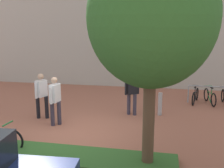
{
  "coord_description": "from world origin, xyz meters",
  "views": [
    {
      "loc": [
        2.67,
        -7.48,
        3.32
      ],
      "look_at": [
        0.74,
        2.29,
        1.22
      ],
      "focal_mm": 41.89,
      "sensor_mm": 36.0,
      "label": 1
    }
  ],
  "objects_px": {
    "person_shirt_white": "(42,93)",
    "person_suited_dark": "(132,90)",
    "bollard_steel": "(160,104)",
    "person_shirt_blue": "(55,98)",
    "tree_sidewalk": "(152,18)"
  },
  "relations": [
    {
      "from": "person_shirt_white",
      "to": "person_shirt_blue",
      "type": "distance_m",
      "value": 0.97
    },
    {
      "from": "tree_sidewalk",
      "to": "person_suited_dark",
      "type": "distance_m",
      "value": 4.76
    },
    {
      "from": "person_suited_dark",
      "to": "person_shirt_blue",
      "type": "xyz_separation_m",
      "value": [
        -2.48,
        -1.64,
        0.0
      ]
    },
    {
      "from": "tree_sidewalk",
      "to": "person_shirt_blue",
      "type": "distance_m",
      "value": 4.79
    },
    {
      "from": "tree_sidewalk",
      "to": "person_shirt_blue",
      "type": "relative_size",
      "value": 2.99
    },
    {
      "from": "bollard_steel",
      "to": "tree_sidewalk",
      "type": "bearing_deg",
      "value": -93.21
    },
    {
      "from": "person_shirt_white",
      "to": "person_suited_dark",
      "type": "height_order",
      "value": "same"
    },
    {
      "from": "bollard_steel",
      "to": "person_shirt_blue",
      "type": "bearing_deg",
      "value": -153.22
    },
    {
      "from": "person_shirt_blue",
      "to": "bollard_steel",
      "type": "bearing_deg",
      "value": 26.78
    },
    {
      "from": "person_shirt_blue",
      "to": "person_shirt_white",
      "type": "bearing_deg",
      "value": 143.89
    },
    {
      "from": "tree_sidewalk",
      "to": "bollard_steel",
      "type": "distance_m",
      "value": 5.13
    },
    {
      "from": "bollard_steel",
      "to": "person_suited_dark",
      "type": "relative_size",
      "value": 0.52
    },
    {
      "from": "bollard_steel",
      "to": "person_shirt_white",
      "type": "height_order",
      "value": "person_shirt_white"
    },
    {
      "from": "person_suited_dark",
      "to": "person_shirt_white",
      "type": "bearing_deg",
      "value": -161.92
    },
    {
      "from": "tree_sidewalk",
      "to": "person_shirt_white",
      "type": "xyz_separation_m",
      "value": [
        -4.13,
        2.84,
        -2.57
      ]
    }
  ]
}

